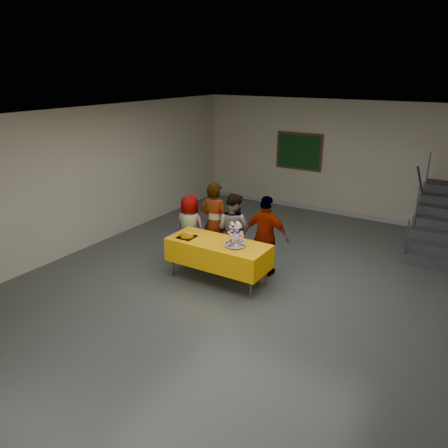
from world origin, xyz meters
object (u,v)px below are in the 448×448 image
at_px(staircase, 448,224).
at_px(schoolchild_c, 233,230).
at_px(cupcake_stand, 235,237).
at_px(bake_table, 218,253).
at_px(bear_cake, 187,234).
at_px(schoolchild_d, 266,236).
at_px(schoolchild_b, 214,223).
at_px(schoolchild_a, 190,228).
at_px(noticeboard, 299,151).

bearing_deg(staircase, schoolchild_c, -136.08).
xyz_separation_m(cupcake_stand, staircase, (3.00, 4.13, -0.46)).
xyz_separation_m(bake_table, schoolchild_c, (-0.13, 0.75, 0.18)).
distance_m(bear_cake, schoolchild_d, 1.47).
xyz_separation_m(bear_cake, schoolchild_b, (0.10, 0.79, 0.00)).
distance_m(bear_cake, schoolchild_a, 0.76).
bearing_deg(schoolchild_b, schoolchild_c, -175.38).
height_order(schoolchild_a, schoolchild_b, schoolchild_b).
bearing_deg(noticeboard, schoolchild_c, -84.31).
xyz_separation_m(schoolchild_b, noticeboard, (-0.03, 4.29, 0.77)).
xyz_separation_m(bear_cake, schoolchild_d, (1.23, 0.81, -0.05)).
bearing_deg(noticeboard, schoolchild_b, -89.54).
height_order(schoolchild_c, schoolchild_d, schoolchild_d).
xyz_separation_m(bear_cake, noticeboard, (0.06, 5.08, 0.77)).
bearing_deg(staircase, bear_cake, -133.20).
height_order(bear_cake, schoolchild_d, schoolchild_d).
height_order(bake_table, bear_cake, bear_cake).
height_order(schoolchild_c, noticeboard, noticeboard).
relative_size(bear_cake, schoolchild_b, 0.21).
bearing_deg(schoolchild_a, staircase, -148.71).
bearing_deg(schoolchild_c, bear_cake, 66.01).
height_order(bake_table, noticeboard, noticeboard).
bearing_deg(bear_cake, schoolchild_a, 122.23).
height_order(cupcake_stand, schoolchild_c, schoolchild_c).
relative_size(bear_cake, schoolchild_a, 0.26).
distance_m(bake_table, noticeboard, 5.09).
bearing_deg(staircase, noticeboard, 167.96).
relative_size(schoolchild_d, staircase, 0.65).
bearing_deg(schoolchild_d, schoolchild_c, -7.45).
relative_size(schoolchild_a, schoolchild_b, 0.82).
relative_size(bear_cake, schoolchild_d, 0.23).
relative_size(bake_table, bear_cake, 5.25).
xyz_separation_m(schoolchild_a, schoolchild_d, (1.63, 0.18, 0.09)).
height_order(schoolchild_a, schoolchild_d, schoolchild_d).
height_order(schoolchild_d, staircase, staircase).
bearing_deg(cupcake_stand, bake_table, 177.55).
xyz_separation_m(bear_cake, schoolchild_a, (-0.40, 0.63, -0.15)).
distance_m(bear_cake, schoolchild_c, 1.00).
bearing_deg(schoolchild_d, schoolchild_a, 3.33).
relative_size(staircase, noticeboard, 1.85).
bearing_deg(staircase, schoolchild_a, -140.52).
height_order(bear_cake, schoolchild_c, schoolchild_c).
relative_size(cupcake_stand, noticeboard, 0.34).
relative_size(schoolchild_a, schoolchild_d, 0.88).
bearing_deg(noticeboard, cupcake_stand, -79.56).
bearing_deg(cupcake_stand, schoolchild_d, 70.33).
distance_m(bake_table, staircase, 5.32).
height_order(schoolchild_a, staircase, staircase).
relative_size(schoolchild_c, schoolchild_d, 0.96).
bearing_deg(cupcake_stand, schoolchild_c, 123.03).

